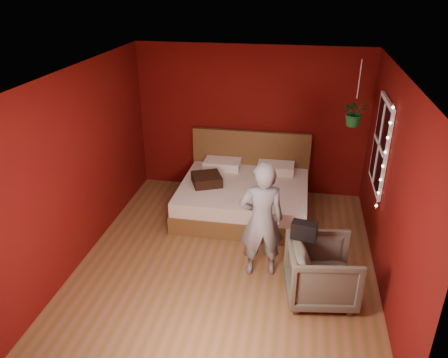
% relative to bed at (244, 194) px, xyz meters
% --- Properties ---
extents(floor, '(4.50, 4.50, 0.00)m').
position_rel_bed_xyz_m(floor, '(-0.03, -1.41, -0.30)').
color(floor, brown).
rests_on(floor, ground).
extents(room_walls, '(4.04, 4.54, 2.62)m').
position_rel_bed_xyz_m(room_walls, '(-0.03, -1.41, 1.38)').
color(room_walls, '#590E09').
rests_on(room_walls, ground).
extents(window, '(0.05, 0.97, 1.27)m').
position_rel_bed_xyz_m(window, '(1.94, -0.51, 1.20)').
color(window, white).
rests_on(window, room_walls).
extents(fairy_lights, '(0.04, 0.04, 1.45)m').
position_rel_bed_xyz_m(fairy_lights, '(1.91, -1.04, 1.20)').
color(fairy_lights, silver).
rests_on(fairy_lights, room_walls).
extents(bed, '(2.08, 1.77, 1.15)m').
position_rel_bed_xyz_m(bed, '(0.00, 0.00, 0.00)').
color(bed, brown).
rests_on(bed, ground).
extents(person, '(0.66, 0.51, 1.60)m').
position_rel_bed_xyz_m(person, '(0.43, -1.65, 0.50)').
color(person, gray).
rests_on(person, ground).
extents(armchair, '(0.94, 0.92, 0.76)m').
position_rel_bed_xyz_m(armchair, '(1.22, -2.01, 0.08)').
color(armchair, '#615D4C').
rests_on(armchair, ground).
extents(handbag, '(0.32, 0.20, 0.22)m').
position_rel_bed_xyz_m(handbag, '(0.97, -1.90, 0.57)').
color(handbag, black).
rests_on(handbag, armchair).
extents(throw_pillow, '(0.59, 0.59, 0.16)m').
position_rel_bed_xyz_m(throw_pillow, '(-0.60, -0.18, 0.30)').
color(throw_pillow, black).
rests_on(throw_pillow, bed).
extents(hanging_plant, '(0.43, 0.39, 0.94)m').
position_rel_bed_xyz_m(hanging_plant, '(1.57, -0.25, 1.57)').
color(hanging_plant, silver).
rests_on(hanging_plant, room_walls).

